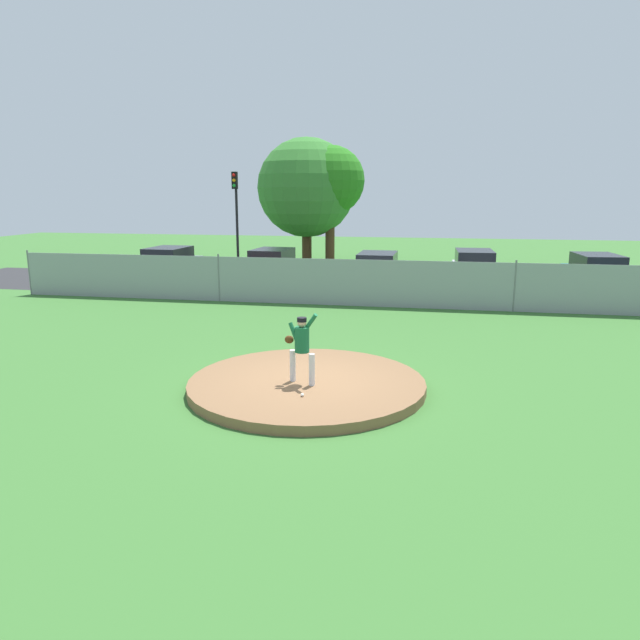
# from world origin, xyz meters

# --- Properties ---
(ground_plane) EXTENTS (80.00, 80.00, 0.00)m
(ground_plane) POSITION_xyz_m (0.00, 6.00, 0.00)
(ground_plane) COLOR #386B2D
(asphalt_strip) EXTENTS (44.00, 7.00, 0.01)m
(asphalt_strip) POSITION_xyz_m (0.00, 14.50, 0.00)
(asphalt_strip) COLOR #2B2B2D
(asphalt_strip) RESTS_ON ground_plane
(pitchers_mound) EXTENTS (5.35, 5.35, 0.22)m
(pitchers_mound) POSITION_xyz_m (0.00, 0.00, 0.11)
(pitchers_mound) COLOR brown
(pitchers_mound) RESTS_ON ground_plane
(pitcher_youth) EXTENTS (0.78, 0.35, 1.61)m
(pitcher_youth) POSITION_xyz_m (-0.06, -0.25, 1.13)
(pitcher_youth) COLOR silver
(pitcher_youth) RESTS_ON pitchers_mound
(baseball) EXTENTS (0.07, 0.07, 0.07)m
(baseball) POSITION_xyz_m (0.14, -1.11, 0.25)
(baseball) COLOR white
(baseball) RESTS_ON pitchers_mound
(chainlink_fence) EXTENTS (28.91, 0.07, 1.93)m
(chainlink_fence) POSITION_xyz_m (0.00, 10.00, 0.92)
(chainlink_fence) COLOR gray
(chainlink_fence) RESTS_ON ground_plane
(parked_car_white) EXTENTS (1.96, 4.48, 1.65)m
(parked_car_white) POSITION_xyz_m (0.27, 14.49, 0.79)
(parked_car_white) COLOR silver
(parked_car_white) RESTS_ON ground_plane
(parked_car_red) EXTENTS (2.05, 4.18, 1.75)m
(parked_car_red) POSITION_xyz_m (-4.71, 14.34, 0.82)
(parked_car_red) COLOR #A81919
(parked_car_red) RESTS_ON ground_plane
(parked_car_teal) EXTENTS (2.13, 4.51, 1.76)m
(parked_car_teal) POSITION_xyz_m (9.75, 14.49, 0.84)
(parked_car_teal) COLOR #146066
(parked_car_teal) RESTS_ON ground_plane
(parked_car_silver) EXTENTS (1.86, 4.41, 1.81)m
(parked_car_silver) POSITION_xyz_m (4.62, 14.84, 0.86)
(parked_car_silver) COLOR #B7BABF
(parked_car_silver) RESTS_ON ground_plane
(parked_car_slate) EXTENTS (2.03, 4.32, 1.70)m
(parked_car_slate) POSITION_xyz_m (-10.15, 14.71, 0.81)
(parked_car_slate) COLOR slate
(parked_car_slate) RESTS_ON ground_plane
(traffic_cone_orange) EXTENTS (0.40, 0.40, 0.55)m
(traffic_cone_orange) POSITION_xyz_m (-2.54, 17.35, 0.26)
(traffic_cone_orange) COLOR orange
(traffic_cone_orange) RESTS_ON asphalt_strip
(traffic_light_near) EXTENTS (0.28, 0.46, 5.43)m
(traffic_light_near) POSITION_xyz_m (-7.74, 18.22, 3.68)
(traffic_light_near) COLOR black
(traffic_light_near) RESTS_ON ground_plane
(tree_bushy_near) EXTENTS (5.98, 5.98, 7.63)m
(tree_bushy_near) POSITION_xyz_m (-4.91, 23.22, 4.62)
(tree_bushy_near) COLOR #4C331E
(tree_bushy_near) RESTS_ON ground_plane
(tree_broad_right) EXTENTS (4.14, 4.14, 7.13)m
(tree_broad_right) POSITION_xyz_m (-3.40, 22.95, 5.00)
(tree_broad_right) COLOR #4C331E
(tree_broad_right) RESTS_ON ground_plane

